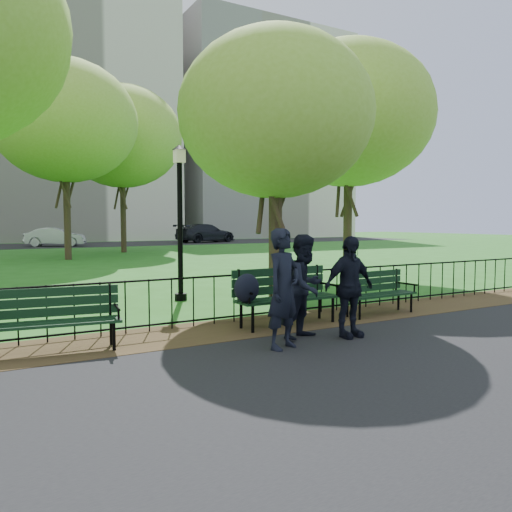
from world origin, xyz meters
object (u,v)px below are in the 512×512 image
person_mid (305,286)px  tree_far_e (122,137)px  sedan_silver (56,237)px  person_right (349,287)px  lamppost (180,216)px  park_bench_left_a (56,313)px  tree_mid_e (349,115)px  park_bench_right_a (377,288)px  tree_near_e (276,115)px  park_bench_main (269,289)px  person_left (284,289)px  sedan_dark (206,233)px  tree_far_c (65,121)px

person_mid → tree_far_e: bearing=61.4°
sedan_silver → person_right: bearing=-161.9°
lamppost → park_bench_left_a: bearing=-132.5°
tree_mid_e → sedan_silver: bearing=101.9°
park_bench_right_a → tree_near_e: 4.41m
park_bench_left_a → park_bench_main: bearing=5.0°
park_bench_left_a → person_left: 3.27m
sedan_silver → sedan_dark: 12.64m
tree_near_e → tree_mid_e: (4.90, 3.34, 1.12)m
park_bench_right_a → sedan_silver: 31.90m
tree_mid_e → sedan_silver: size_ratio=1.83×
lamppost → person_left: 5.11m
park_bench_right_a → person_left: bearing=-159.4°
park_bench_main → tree_near_e: 4.44m
park_bench_right_a → sedan_silver: sedan_silver is taller
park_bench_main → park_bench_left_a: (-3.47, 0.14, -0.12)m
park_bench_main → tree_far_e: bearing=80.1°
tree_far_e → person_mid: tree_far_e is taller
tree_far_c → person_right: 20.30m
tree_mid_e → person_right: size_ratio=4.74×
tree_near_e → park_bench_main: bearing=-124.0°
park_bench_right_a → tree_mid_e: tree_mid_e is taller
park_bench_main → person_mid: 0.95m
park_bench_left_a → tree_far_c: 19.28m
tree_near_e → person_mid: (-1.41, -3.17, -3.39)m
park_bench_right_a → tree_near_e: (-1.02, 2.20, 3.69)m
tree_near_e → tree_far_e: bearing=84.6°
park_bench_main → lamppost: 3.90m
park_bench_right_a → lamppost: 4.78m
tree_far_c → sedan_silver: (1.29, 13.70, -5.93)m
person_left → person_mid: 0.75m
person_left → lamppost: bearing=65.0°
sedan_silver → sedan_dark: size_ratio=0.75×
sedan_dark → tree_mid_e: bearing=152.7°
park_bench_right_a → tree_far_e: tree_far_e is taller
park_bench_main → person_right: size_ratio=1.31×
person_left → tree_near_e: bearing=38.6°
tree_mid_e → tree_far_c: (-6.85, 12.62, 1.30)m
tree_near_e → sedan_dark: size_ratio=1.09×
park_bench_left_a → tree_mid_e: 12.24m
lamppost → sedan_dark: (13.65, 29.41, -1.16)m
park_bench_left_a → lamppost: bearing=54.7°
tree_far_c → sedan_silver: size_ratio=2.27×
tree_far_c → sedan_dark: tree_far_c is taller
tree_mid_e → tree_far_c: tree_far_c is taller
person_right → sedan_dark: size_ratio=0.29×
park_bench_right_a → tree_far_c: bearing=96.2°
park_bench_main → person_mid: person_mid is taller
tree_near_e → person_left: tree_near_e is taller
park_bench_left_a → person_left: person_left is taller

